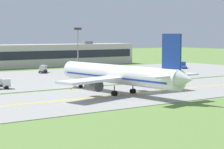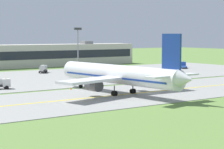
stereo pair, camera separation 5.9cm
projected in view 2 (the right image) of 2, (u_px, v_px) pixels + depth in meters
name	position (u px, v px, depth m)	size (l,w,h in m)	color
ground_plane	(146.00, 93.00, 93.37)	(500.00, 500.00, 0.00)	olive
taxiway_strip	(146.00, 92.00, 93.37)	(240.00, 28.00, 0.10)	gray
apron_pad	(85.00, 75.00, 133.37)	(140.00, 52.00, 0.10)	gray
taxiway_centreline	(146.00, 92.00, 93.36)	(220.00, 0.60, 0.01)	yellow
airplane_lead	(119.00, 75.00, 90.60)	(32.36, 39.66, 12.70)	white
service_truck_fuel	(43.00, 68.00, 141.85)	(4.94, 6.16, 2.65)	silver
service_truck_catering	(113.00, 71.00, 131.45)	(3.22, 6.28, 2.60)	#264CA5
service_truck_pushback	(183.00, 65.00, 161.62)	(5.71, 6.20, 2.59)	#264CA5
terminal_building	(59.00, 55.00, 175.31)	(67.22, 11.29, 9.94)	beige
apron_light_mast	(78.00, 45.00, 131.46)	(2.40, 0.50, 14.70)	gray
traffic_cone_near_edge	(176.00, 80.00, 116.04)	(0.44, 0.44, 0.60)	orange
traffic_cone_mid_edge	(168.00, 81.00, 114.33)	(0.44, 0.44, 0.60)	orange
traffic_cone_far_edge	(71.00, 89.00, 97.89)	(0.44, 0.44, 0.60)	orange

